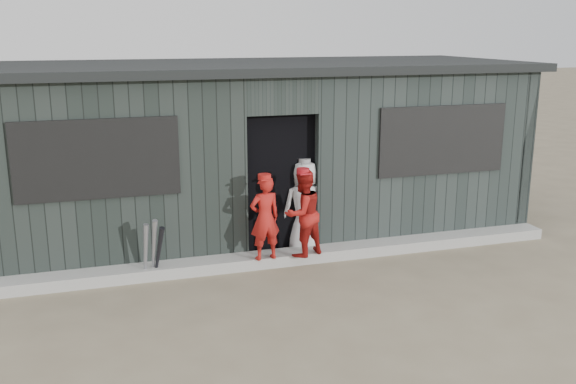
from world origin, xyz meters
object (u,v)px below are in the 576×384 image
object	(u,v)px
player_red_right	(303,213)
player_red_left	(265,218)
dugout	(256,149)
bat_left	(154,249)
player_grey_back	(304,207)
bat_right	(159,253)
bat_mid	(146,252)

from	to	relation	value
player_red_right	player_red_left	bearing A→B (deg)	-23.56
player_red_right	dugout	size ratio (longest dim) A/B	0.14
bat_left	player_grey_back	xyz separation A→B (m)	(2.15, 0.44, 0.25)
player_red_left	bat_left	bearing A→B (deg)	-9.21
bat_right	dugout	size ratio (longest dim) A/B	0.09
player_grey_back	bat_right	bearing A→B (deg)	7.13
player_red_right	player_grey_back	distance (m)	0.54
bat_left	dugout	distance (m)	2.69
player_red_left	player_red_right	xyz separation A→B (m)	(0.52, -0.01, 0.02)
player_red_right	dugout	bearing A→B (deg)	-107.92
player_red_left	dugout	world-z (taller)	dugout
player_red_left	player_grey_back	bearing A→B (deg)	-152.49
bat_mid	dugout	xyz separation A→B (m)	(1.90, 1.80, 0.90)
bat_mid	player_red_right	distance (m)	2.09
bat_mid	player_red_left	distance (m)	1.58
bat_mid	dugout	world-z (taller)	dugout
bat_left	bat_mid	xyz separation A→B (m)	(-0.10, 0.00, -0.03)
bat_mid	bat_right	world-z (taller)	bat_mid
bat_mid	dugout	distance (m)	2.77
player_red_right	player_grey_back	world-z (taller)	player_grey_back
bat_mid	bat_right	size ratio (longest dim) A/B	1.03
player_grey_back	dugout	xyz separation A→B (m)	(-0.35, 1.36, 0.62)
player_red_left	player_grey_back	size ratio (longest dim) A/B	0.84
bat_mid	player_grey_back	world-z (taller)	player_grey_back
bat_right	player_grey_back	size ratio (longest dim) A/B	0.56
bat_right	player_red_left	xyz separation A→B (m)	(1.38, -0.03, 0.35)
bat_mid	bat_left	bearing A→B (deg)	-2.09
bat_left	player_red_left	distance (m)	1.47
player_grey_back	dugout	distance (m)	1.53
bat_right	bat_mid	bearing A→B (deg)	172.88
bat_left	player_grey_back	bearing A→B (deg)	11.61
bat_mid	dugout	size ratio (longest dim) A/B	0.09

